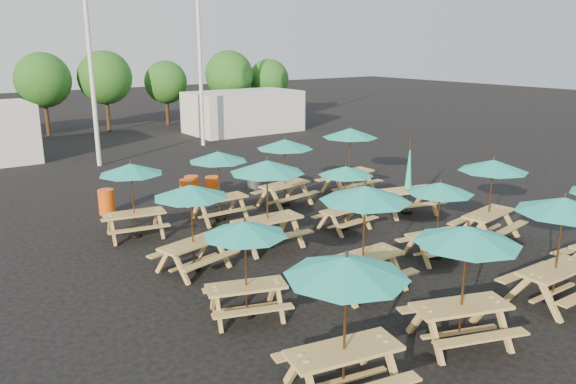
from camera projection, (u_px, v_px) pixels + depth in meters
ground at (317, 238)px, 16.63m from camera, size 120.00×120.00×0.00m
picnic_unit_0 at (346, 276)px, 8.77m from camera, size 2.37×2.37×2.43m
picnic_unit_1 at (245, 235)px, 11.43m from camera, size 2.23×2.23×2.13m
picnic_unit_2 at (191, 197)px, 13.81m from camera, size 2.29×2.29×2.27m
picnic_unit_3 at (131, 174)px, 16.28m from camera, size 2.16×2.16×2.26m
picnic_unit_4 at (467, 243)px, 10.33m from camera, size 2.53×2.53×2.40m
picnic_unit_5 at (365, 200)px, 12.66m from camera, size 2.14×2.14×2.53m
picnic_unit_6 at (267, 172)px, 15.41m from camera, size 2.15×2.15×2.53m
picnic_unit_7 at (218, 161)px, 17.86m from camera, size 1.92×1.92×2.30m
picnic_unit_8 at (563, 212)px, 11.99m from camera, size 2.07×2.07×2.46m
picnic_unit_9 at (440, 193)px, 14.65m from camera, size 2.03×2.03×2.12m
picnic_unit_10 at (346, 175)px, 16.99m from camera, size 1.79×1.79×2.03m
picnic_unit_11 at (285, 149)px, 19.49m from camera, size 2.28×2.28×2.40m
picnic_unit_13 at (493, 171)px, 16.14m from camera, size 2.26×2.26×2.39m
picnic_unit_14 at (408, 184)px, 18.83m from camera, size 2.35×2.17×2.51m
picnic_unit_15 at (350, 137)px, 21.12m from camera, size 2.19×2.19×2.54m
waste_bin_0 at (107, 202)px, 18.91m from camera, size 0.53×0.53×0.85m
waste_bin_1 at (187, 191)px, 20.26m from camera, size 0.53×0.53×0.85m
waste_bin_2 at (192, 187)px, 20.80m from camera, size 0.53×0.53×0.85m
waste_bin_3 at (213, 188)px, 20.72m from camera, size 0.53×0.53×0.85m
waste_bin_4 at (254, 179)px, 22.10m from camera, size 0.53×0.53×0.85m
mast_0 at (88, 34)px, 24.95m from camera, size 0.20×0.20×12.00m
mast_1 at (199, 35)px, 30.18m from camera, size 0.20×0.20×12.00m
event_tent_1 at (243, 112)px, 36.28m from camera, size 7.00×4.00×2.60m
tree_3 at (43, 80)px, 34.17m from camera, size 3.36×3.36×5.09m
tree_4 at (105, 78)px, 35.85m from camera, size 3.41×3.41×5.17m
tree_5 at (166, 82)px, 38.74m from camera, size 2.94×2.94×4.45m
tree_6 at (229, 75)px, 39.49m from camera, size 3.38×3.38×5.13m
tree_7 at (269, 79)px, 41.53m from camera, size 2.95×2.95×4.48m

